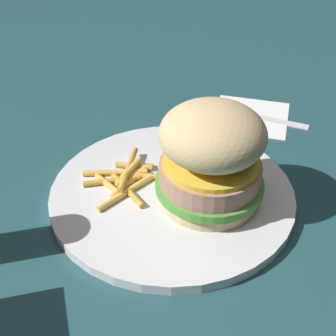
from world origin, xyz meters
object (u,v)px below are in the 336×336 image
object	(u,v)px
plate	(168,193)
fries_pile	(123,178)
fork	(247,114)
sandwich	(208,156)
napkin	(248,116)

from	to	relation	value
plate	fries_pile	world-z (taller)	fries_pile
fries_pile	fork	distance (m)	0.25
sandwich	plate	bearing A→B (deg)	-19.53
plate	sandwich	size ratio (longest dim) A/B	2.35
plate	napkin	xyz separation A→B (m)	(-0.12, -0.19, -0.01)
fries_pile	napkin	bearing A→B (deg)	-134.42
sandwich	napkin	bearing A→B (deg)	-110.50
sandwich	fork	size ratio (longest dim) A/B	0.71
plate	napkin	bearing A→B (deg)	-122.08
sandwich	napkin	xyz separation A→B (m)	(-0.08, -0.20, -0.07)
plate	fries_pile	bearing A→B (deg)	-14.32
sandwich	fries_pile	bearing A→B (deg)	-16.66
sandwich	fork	xyz separation A→B (m)	(-0.07, -0.20, -0.07)
sandwich	napkin	distance (m)	0.23
sandwich	fork	bearing A→B (deg)	-110.08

